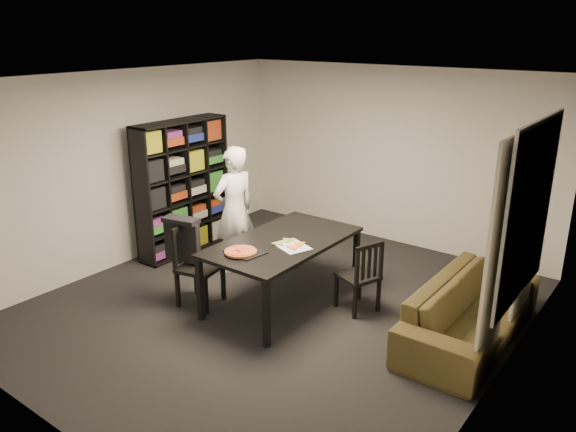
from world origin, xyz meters
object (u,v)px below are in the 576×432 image
Objects in this scene: person at (234,210)px; sofa at (471,311)px; bookshelf at (183,187)px; dining_table at (283,246)px; chair_left at (193,259)px; chair_right at (363,272)px; baking_tray at (245,252)px; pepperoni_pizza at (241,252)px.

sofa is (3.11, 0.18, -0.54)m from person.
dining_table is (2.14, -0.46, -0.24)m from bookshelf.
chair_left is 1.12× the size of chair_right.
chair_left is at bearing -172.37° from baking_tray.
chair_right reaches higher than dining_table.
dining_table is 1.12m from person.
chair_left reaches higher than sofa.
sofa is at bearing 26.09° from baking_tray.
bookshelf is 2.29m from pepperoni_pizza.
chair_left is at bearing -40.16° from bookshelf.
bookshelf is 2.20× the size of chair_right.
chair_left is 3.13m from sofa.
person reaches higher than sofa.
baking_tray is at bearing -94.53° from chair_left.
person is (-0.22, 0.97, 0.30)m from chair_left.
sofa is at bearing 104.89° from person.
chair_right reaches higher than sofa.
bookshelf reaches higher than baking_tray.
dining_table is at bearing 104.28° from sofa.
bookshelf is at bearing 152.29° from pepperoni_pizza.
pepperoni_pizza is (0.94, -0.94, -0.04)m from person.
baking_tray is 0.19× the size of sofa.
bookshelf reaches higher than dining_table.
bookshelf is 2.20m from dining_table.
baking_tray is at bearing 58.84° from person.
baking_tray reaches higher than sofa.
person is at bearing 135.00° from pepperoni_pizza.
bookshelf is at bearing -84.97° from person.
baking_tray is 0.07m from pepperoni_pizza.
baking_tray is at bearing 80.00° from pepperoni_pizza.
person is at bearing 162.09° from dining_table.
pepperoni_pizza reaches higher than baking_tray.
chair_left is (1.30, -1.10, -0.40)m from bookshelf.
person is (-1.05, 0.34, 0.13)m from dining_table.
chair_right is at bearing 98.55° from sofa.
bookshelf is 1.12× the size of person.
person reaches higher than chair_left.
person is at bearing -6.49° from bookshelf.
sofa is (2.16, 1.06, -0.48)m from baking_tray.
chair_right is 1.21m from sofa.
chair_right is (3.01, -0.12, -0.46)m from bookshelf.
person is 1.29m from baking_tray.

